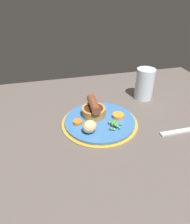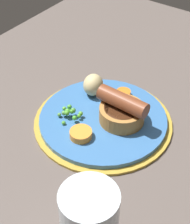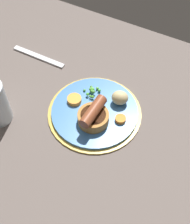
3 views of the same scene
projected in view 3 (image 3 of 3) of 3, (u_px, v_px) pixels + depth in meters
dining_table at (80, 114)px, 86.07cm from camera, size 110.00×80.00×3.00cm
dinner_plate at (95, 112)px, 83.77cm from camera, size 25.26×25.26×1.40cm
sausage_pudding at (93, 116)px, 79.23cm from camera, size 8.10×9.40×5.79cm
pea_pile at (92, 91)px, 85.78cm from camera, size 4.59×4.38×1.85cm
potato_chunk_0 at (120, 98)px, 83.01cm from camera, size 5.47×5.04×4.13cm
carrot_slice_1 at (74, 100)px, 84.43cm from camera, size 4.85×4.85×1.30cm
carrot_slice_2 at (120, 119)px, 80.77cm from camera, size 3.05×3.05×1.11cm
fork at (39, 57)px, 96.61cm from camera, size 18.00×1.65×0.60cm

